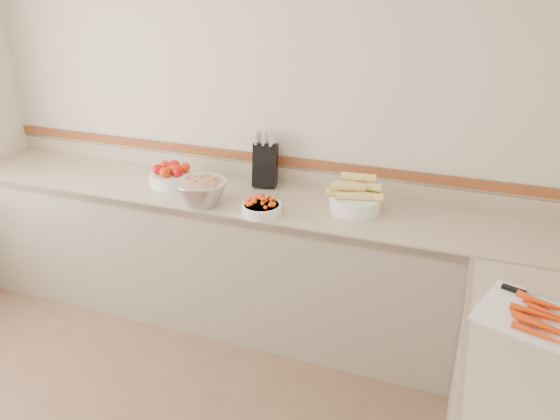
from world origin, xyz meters
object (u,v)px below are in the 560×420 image
(cherry_tomato_bowl, at_px, (261,207))
(rhubarb_bowl, at_px, (202,190))
(corn_bowl, at_px, (355,199))
(knife_block, at_px, (265,164))
(cutting_board, at_px, (541,317))
(tomato_bowl, at_px, (171,175))

(cherry_tomato_bowl, xyz_separation_m, rhubarb_bowl, (-0.39, 0.01, 0.05))
(corn_bowl, bearing_deg, knife_block, 162.59)
(rhubarb_bowl, bearing_deg, knife_block, 60.11)
(knife_block, distance_m, cherry_tomato_bowl, 0.47)
(knife_block, xyz_separation_m, cherry_tomato_bowl, (0.15, -0.43, -0.10))
(corn_bowl, xyz_separation_m, cutting_board, (0.96, -0.80, -0.06))
(tomato_bowl, relative_size, cherry_tomato_bowl, 1.22)
(corn_bowl, xyz_separation_m, rhubarb_bowl, (-0.88, -0.22, 0.02))
(knife_block, bearing_deg, corn_bowl, -17.41)
(tomato_bowl, bearing_deg, corn_bowl, -0.05)
(tomato_bowl, xyz_separation_m, rhubarb_bowl, (0.34, -0.22, 0.03))
(knife_block, distance_m, tomato_bowl, 0.62)
(knife_block, xyz_separation_m, cutting_board, (1.60, -1.00, -0.13))
(rhubarb_bowl, bearing_deg, cutting_board, -17.48)
(tomato_bowl, xyz_separation_m, cherry_tomato_bowl, (0.73, -0.23, -0.02))
(knife_block, height_order, cutting_board, knife_block)
(knife_block, relative_size, corn_bowl, 1.09)
(tomato_bowl, distance_m, cutting_board, 2.32)
(tomato_bowl, distance_m, cherry_tomato_bowl, 0.76)
(knife_block, height_order, tomato_bowl, knife_block)
(tomato_bowl, bearing_deg, knife_block, 19.01)
(knife_block, relative_size, cherry_tomato_bowl, 1.56)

